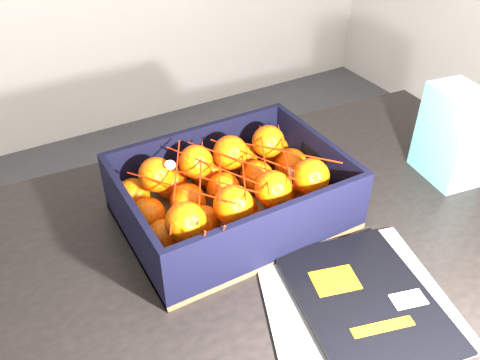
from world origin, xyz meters
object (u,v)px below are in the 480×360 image
magazine_stack (360,304)px  produce_crate (232,201)px  retail_carton (453,135)px  table (289,272)px

magazine_stack → produce_crate: size_ratio=0.91×
retail_carton → magazine_stack: bearing=-145.3°
table → magazine_stack: bearing=-90.8°
table → magazine_stack: (-0.00, -0.19, 0.11)m
table → produce_crate: produce_crate is taller
produce_crate → retail_carton: 0.49m
magazine_stack → produce_crate: bearing=102.8°
table → retail_carton: retail_carton is taller
magazine_stack → produce_crate: produce_crate is taller
produce_crate → retail_carton: (0.47, -0.10, 0.06)m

